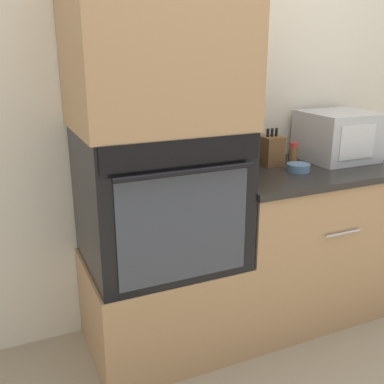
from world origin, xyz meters
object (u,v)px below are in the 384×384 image
object	(u,v)px
wall_oven	(160,197)
condiment_jar_mid	(248,165)
knife_block	(271,150)
bowl	(298,168)
condiment_jar_near	(293,153)
microwave	(337,136)

from	to	relation	value
wall_oven	condiment_jar_mid	distance (m)	0.52
knife_block	bowl	size ratio (longest dim) A/B	1.67
condiment_jar_near	condiment_jar_mid	world-z (taller)	condiment_jar_near
microwave	bowl	distance (m)	0.41
condiment_jar_near	microwave	bearing A→B (deg)	-5.17
wall_oven	condiment_jar_mid	world-z (taller)	wall_oven
bowl	condiment_jar_near	bearing A→B (deg)	63.21
knife_block	bowl	xyz separation A→B (m)	(0.05, -0.18, -0.06)
wall_oven	condiment_jar_mid	xyz separation A→B (m)	(0.51, 0.04, 0.09)
wall_oven	microwave	distance (m)	1.16
knife_block	bowl	world-z (taller)	knife_block
condiment_jar_near	condiment_jar_mid	bearing A→B (deg)	-167.68
wall_oven	bowl	world-z (taller)	wall_oven
wall_oven	condiment_jar_mid	size ratio (longest dim) A/B	8.35
microwave	condiment_jar_mid	bearing A→B (deg)	-175.60
condiment_jar_near	condiment_jar_mid	distance (m)	0.35
microwave	knife_block	distance (m)	0.43
microwave	condiment_jar_near	bearing A→B (deg)	174.83
microwave	wall_oven	bearing A→B (deg)	-175.42
condiment_jar_mid	bowl	bearing A→B (deg)	-17.35
knife_block	wall_oven	bearing A→B (deg)	-168.82
bowl	condiment_jar_near	size ratio (longest dim) A/B	1.03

